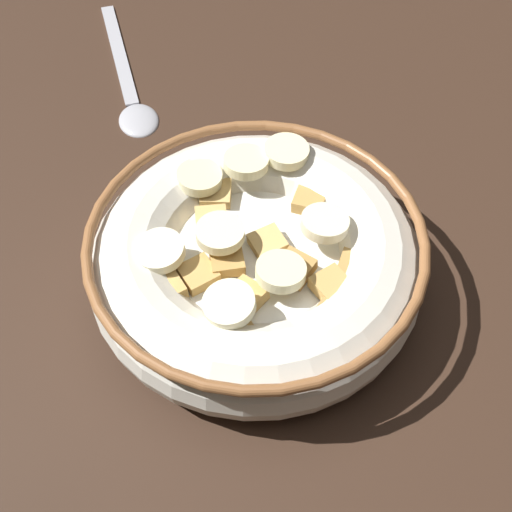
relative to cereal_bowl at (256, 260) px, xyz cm
name	(u,v)px	position (x,y,z in cm)	size (l,w,h in cm)	color
ground_plane	(256,297)	(-0.01, 0.01, -3.65)	(92.95, 92.95, 2.00)	#332116
cereal_bowl	(256,260)	(0.00, 0.00, 0.00)	(18.54, 18.54, 5.44)	silver
spoon	(129,92)	(-0.58, -19.62, -2.33)	(5.93, 16.46, 0.80)	#A5A5AD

